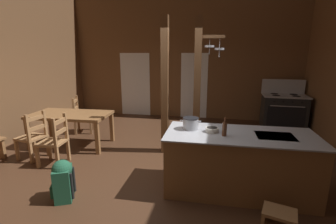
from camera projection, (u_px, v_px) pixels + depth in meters
name	position (u px, v px, depth m)	size (l,w,h in m)	color
ground_plane	(152.00, 175.00, 4.23)	(7.92, 8.63, 0.10)	#422819
wall_back	(184.00, 48.00, 7.50)	(7.92, 0.14, 4.38)	brown
glazed_door_back_left	(135.00, 85.00, 8.01)	(1.00, 0.01, 2.05)	white
glazed_panel_back_right	(194.00, 86.00, 7.64)	(0.84, 0.01, 2.05)	white
kitchen_island	(238.00, 162.00, 3.58)	(2.17, 0.99, 0.90)	brown
stove_range	(283.00, 111.00, 6.65)	(1.18, 0.87, 1.32)	black
support_post_with_pot_rack	(198.00, 83.00, 4.81)	(0.57, 0.21, 2.73)	brown
support_post_center	(165.00, 88.00, 4.79)	(0.14, 0.14, 2.73)	brown
step_stool	(279.00, 220.00, 2.74)	(0.42, 0.37, 0.30)	#9E7044
dining_table	(71.00, 117.00, 5.34)	(1.73, 0.97, 0.74)	brown
ladderback_chair_near_window	(82.00, 116.00, 6.28)	(0.56, 0.56, 0.95)	#9E7044
ladderback_chair_by_post	(55.00, 141.00, 4.43)	(0.48, 0.48, 0.95)	#9E7044
ladderback_chair_at_table_end	(33.00, 137.00, 4.68)	(0.51, 0.51, 0.95)	#9E7044
backpack	(63.00, 179.00, 3.38)	(0.37, 0.38, 0.60)	#1E5138
stockpot_on_counter	(191.00, 123.00, 3.68)	(0.32, 0.25, 0.18)	#A8AAB2
mixing_bowl_on_counter	(212.00, 130.00, 3.55)	(0.19, 0.19, 0.07)	silver
bottle_tall_on_counter	(224.00, 129.00, 3.36)	(0.06, 0.06, 0.27)	#56331E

